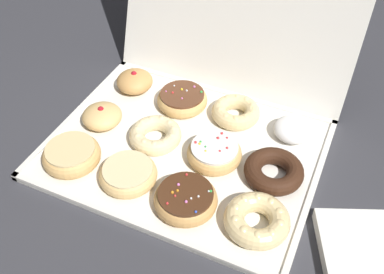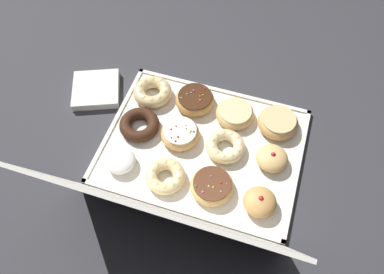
% 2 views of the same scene
% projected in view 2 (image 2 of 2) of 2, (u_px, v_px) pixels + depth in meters
% --- Properties ---
extents(ground_plane, '(3.00, 3.00, 0.00)m').
position_uv_depth(ground_plane, '(203.00, 147.00, 1.13)').
color(ground_plane, '#333338').
extents(donut_box, '(0.56, 0.43, 0.01)m').
position_uv_depth(donut_box, '(203.00, 146.00, 1.13)').
color(donut_box, silver).
rests_on(donut_box, ground).
extents(box_lid_open, '(0.56, 0.15, 0.38)m').
position_uv_depth(box_lid_open, '(165.00, 212.00, 0.83)').
color(box_lid_open, silver).
rests_on(box_lid_open, ground).
extents(glazed_ring_donut_0, '(0.12, 0.12, 0.04)m').
position_uv_depth(glazed_ring_donut_0, '(278.00, 122.00, 1.14)').
color(glazed_ring_donut_0, tan).
rests_on(glazed_ring_donut_0, donut_box).
extents(glazed_ring_donut_1, '(0.11, 0.11, 0.04)m').
position_uv_depth(glazed_ring_donut_1, '(235.00, 113.00, 1.16)').
color(glazed_ring_donut_1, '#E5B770').
rests_on(glazed_ring_donut_1, donut_box).
extents(sprinkle_donut_2, '(0.12, 0.12, 0.04)m').
position_uv_depth(sprinkle_donut_2, '(195.00, 100.00, 1.19)').
color(sprinkle_donut_2, tan).
rests_on(sprinkle_donut_2, donut_box).
extents(cruller_donut_3, '(0.12, 0.12, 0.04)m').
position_uv_depth(cruller_donut_3, '(153.00, 92.00, 1.21)').
color(cruller_donut_3, '#EACC8C').
rests_on(cruller_donut_3, donut_box).
extents(jelly_filled_donut_4, '(0.09, 0.09, 0.05)m').
position_uv_depth(jelly_filled_donut_4, '(272.00, 158.00, 1.08)').
color(jelly_filled_donut_4, '#E5B770').
rests_on(jelly_filled_donut_4, donut_box).
extents(cruller_donut_5, '(0.11, 0.11, 0.04)m').
position_uv_depth(cruller_donut_5, '(225.00, 146.00, 1.10)').
color(cruller_donut_5, beige).
rests_on(cruller_donut_5, donut_box).
extents(sprinkle_donut_6, '(0.11, 0.11, 0.04)m').
position_uv_depth(sprinkle_donut_6, '(180.00, 133.00, 1.12)').
color(sprinkle_donut_6, tan).
rests_on(sprinkle_donut_6, donut_box).
extents(chocolate_cake_ring_donut_7, '(0.12, 0.12, 0.04)m').
position_uv_depth(chocolate_cake_ring_donut_7, '(140.00, 124.00, 1.14)').
color(chocolate_cake_ring_donut_7, '#381E11').
rests_on(chocolate_cake_ring_donut_7, donut_box).
extents(jelly_filled_donut_8, '(0.09, 0.09, 0.05)m').
position_uv_depth(jelly_filled_donut_8, '(260.00, 202.00, 1.01)').
color(jelly_filled_donut_8, tan).
rests_on(jelly_filled_donut_8, donut_box).
extents(sprinkle_donut_9, '(0.12, 0.12, 0.04)m').
position_uv_depth(sprinkle_donut_9, '(212.00, 186.00, 1.04)').
color(sprinkle_donut_9, tan).
rests_on(sprinkle_donut_9, donut_box).
extents(cruller_donut_10, '(0.11, 0.11, 0.04)m').
position_uv_depth(cruller_donut_10, '(165.00, 176.00, 1.05)').
color(cruller_donut_10, '#EACC8C').
rests_on(cruller_donut_10, donut_box).
extents(powdered_filled_donut_11, '(0.08, 0.08, 0.04)m').
position_uv_depth(powdered_filled_donut_11, '(121.00, 161.00, 1.08)').
color(powdered_filled_donut_11, white).
rests_on(powdered_filled_donut_11, donut_box).
extents(napkin_stack, '(0.19, 0.19, 0.03)m').
position_uv_depth(napkin_stack, '(96.00, 90.00, 1.23)').
color(napkin_stack, white).
rests_on(napkin_stack, ground).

